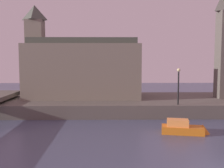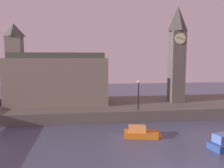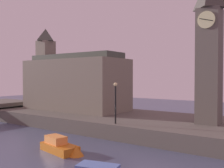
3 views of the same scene
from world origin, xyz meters
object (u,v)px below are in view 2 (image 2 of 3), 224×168
Objects in this scene: parliament_hall at (55,78)px; boat_patrol_orange at (145,133)px; clock_tower at (177,53)px; streetlamp at (138,92)px.

parliament_hall is 3.26× the size of boat_patrol_orange.
streetlamp is (-7.34, -5.18, -5.19)m from clock_tower.
parliament_hall is 16.92m from boat_patrol_orange.
parliament_hall reaches higher than boat_patrol_orange.
streetlamp reaches higher than boat_patrol_orange.
clock_tower is 1.01× the size of parliament_hall.
clock_tower reaches higher than boat_patrol_orange.
streetlamp is at bearing -28.37° from parliament_hall.
streetlamp is (11.34, -6.12, -1.36)m from parliament_hall.
parliament_hall reaches higher than streetlamp.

